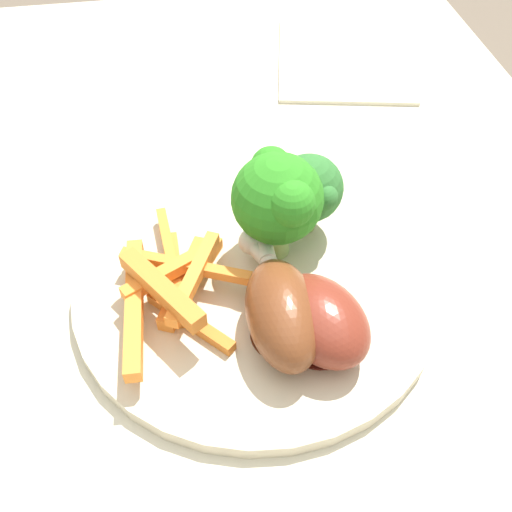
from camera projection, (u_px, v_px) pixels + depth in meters
The scene contains 8 objects.
dining_table at pixel (233, 361), 0.52m from camera, with size 0.94×0.66×0.70m.
dinner_plate at pixel (256, 280), 0.42m from camera, with size 0.26×0.26×0.01m, color beige.
broccoli_floret_front at pixel (278, 197), 0.39m from camera, with size 0.07×0.06×0.08m.
broccoli_floret_middle at pixel (304, 188), 0.42m from camera, with size 0.06×0.06×0.06m.
carrot_fries_pile at pixel (173, 284), 0.39m from camera, with size 0.14×0.10×0.04m.
chicken_drumstick_near at pixel (281, 308), 0.37m from camera, with size 0.14×0.05×0.05m.
chicken_drumstick_far at pixel (316, 315), 0.37m from camera, with size 0.13×0.08×0.04m.
napkin at pixel (344, 59), 0.63m from camera, with size 0.17×0.14×0.00m, color beige.
Camera 1 is at (-0.28, 0.02, 1.03)m, focal length 40.75 mm.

